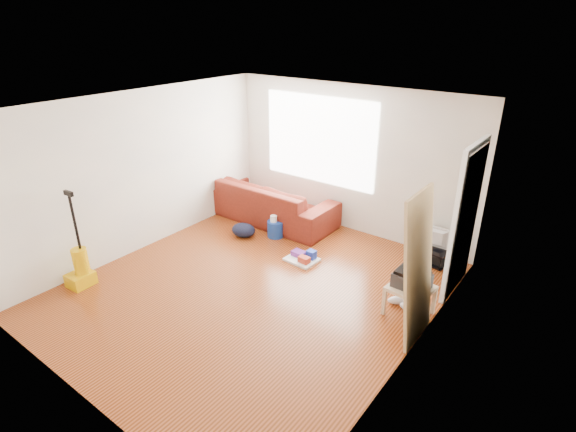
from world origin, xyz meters
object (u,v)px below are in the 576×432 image
Objects in this scene: bucket at (276,236)px; side_table at (410,291)px; sofa at (271,219)px; tv_stand at (429,253)px; backpack at (244,236)px; cleaning_tray at (303,258)px; vacuum at (80,268)px.

side_table is at bearing -14.68° from bucket.
sofa is 4.51× the size of side_table.
sofa reaches higher than tv_stand.
backpack is at bearing -147.26° from tv_stand.
bucket is at bearing 165.32° from side_table.
cleaning_tray is (-1.55, -1.18, -0.07)m from tv_stand.
vacuum is (-1.24, -2.81, 0.26)m from bucket.
sofa is at bearing 146.48° from cleaning_tray.
cleaning_tray is (-1.85, 0.30, -0.29)m from side_table.
side_table is at bearing -18.99° from backpack.
cleaning_tray is at bearing 45.60° from vacuum.
backpack is at bearing 94.26° from sofa.
side_table reaches higher than sofa.
side_table is at bearing -66.86° from tv_stand.
bucket is (-2.41, -0.77, -0.13)m from tv_stand.
cleaning_tray is 0.35× the size of vacuum.
sofa reaches higher than cleaning_tray.
tv_stand is at bearing -174.71° from sofa.
vacuum reaches higher than backpack.
cleaning_tray is (1.37, -0.91, 0.05)m from sofa.
side_table is at bearing 159.36° from sofa.
tv_stand is at bearing 8.99° from backpack.
vacuum is (-3.95, -2.11, -0.08)m from side_table.
vacuum reaches higher than cleaning_tray.
backpack is at bearing 176.56° from cleaning_tray.
tv_stand is 0.50× the size of vacuum.
sofa is 5.01× the size of cleaning_tray.
side_table is (0.30, -1.48, 0.21)m from tv_stand.
side_table is at bearing -9.36° from cleaning_tray.
backpack is (-1.31, 0.08, -0.05)m from cleaning_tray.
cleaning_tray reaches higher than backpack.
side_table is (3.21, -1.21, 0.34)m from sofa.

